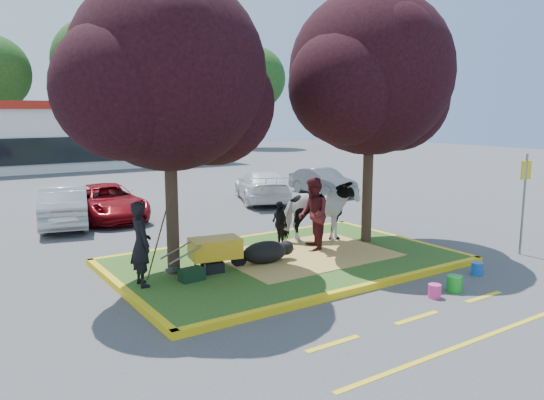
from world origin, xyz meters
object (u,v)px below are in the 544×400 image
calf (265,252)px  handler (141,244)px  sign_post (524,192)px  car_silver (64,206)px  bucket_pink (434,291)px  wheelbarrow (216,248)px  bucket_blue (477,269)px  bucket_green (454,284)px  cow (319,212)px

calf → handler: size_ratio=0.67×
sign_post → car_silver: bearing=135.8°
sign_post → bucket_pink: sign_post is taller
wheelbarrow → bucket_blue: 6.06m
wheelbarrow → bucket_pink: bearing=-40.1°
bucket_green → car_silver: (-5.30, 11.36, 0.51)m
bucket_green → wheelbarrow: bearing=135.4°
handler → sign_post: bearing=-103.9°
handler → bucket_blue: size_ratio=6.18×
calf → bucket_green: (2.41, -3.59, -0.24)m
cow → calf: size_ratio=1.72×
cow → bucket_blue: 4.34m
sign_post → handler: bearing=168.5°
sign_post → bucket_blue: (-2.53, -0.49, -1.52)m
sign_post → bucket_blue: 2.99m
handler → car_silver: size_ratio=0.43×
bucket_green → bucket_blue: bucket_green is taller
bucket_blue → wheelbarrow: bearing=148.0°
bucket_pink → bucket_blue: bucket_blue is taller
cow → bucket_pink: (-0.53, -4.44, -0.88)m
calf → bucket_blue: bearing=-44.8°
sign_post → bucket_green: sign_post is taller
wheelbarrow → bucket_blue: bearing=-22.0°
calf → bucket_green: calf is taller
wheelbarrow → sign_post: sign_post is taller
handler → bucket_green: (5.47, -3.60, -0.87)m
sign_post → cow: bearing=143.6°
bucket_pink → bucket_blue: (2.05, 0.47, 0.01)m
calf → sign_post: 6.99m
calf → handler: bearing=174.5°
bucket_pink → calf: bearing=116.1°
calf → sign_post: (6.35, -2.64, 1.25)m
sign_post → bucket_green: bearing=-162.2°
car_silver → bucket_green: bearing=128.4°
handler → bucket_pink: bearing=-125.0°
cow → wheelbarrow: size_ratio=1.02×
cow → sign_post: 5.37m
calf → bucket_pink: size_ratio=4.31×
cow → handler: size_ratio=1.16×
calf → car_silver: 8.29m
handler → car_silver: handler is taller
cow → wheelbarrow: 3.69m
bucket_blue → car_silver: car_silver is taller
bucket_green → calf: bearing=123.8°
bucket_pink → bucket_blue: 2.11m
cow → calf: 2.52m
wheelbarrow → handler: bearing=-168.1°
handler → sign_post: (9.41, -2.65, 0.62)m
calf → sign_post: sign_post is taller
calf → bucket_green: 4.33m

